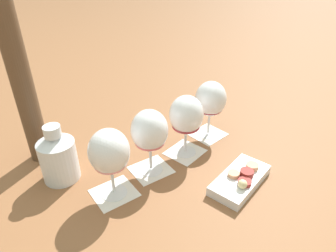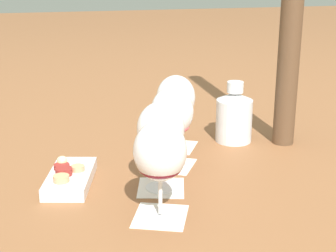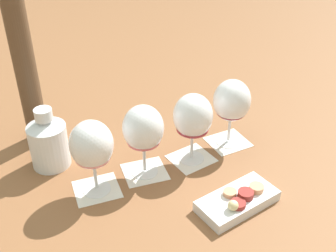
% 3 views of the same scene
% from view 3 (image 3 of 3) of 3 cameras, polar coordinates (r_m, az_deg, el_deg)
% --- Properties ---
extents(ground_plane, '(8.00, 8.00, 0.00)m').
position_cam_3_polar(ground_plane, '(1.05, -0.08, -5.29)').
color(ground_plane, brown).
extents(tasting_card_0, '(0.13, 0.13, 0.00)m').
position_cam_3_polar(tasting_card_0, '(0.99, -9.60, -8.44)').
color(tasting_card_0, silver).
rests_on(tasting_card_0, ground_plane).
extents(tasting_card_1, '(0.14, 0.13, 0.00)m').
position_cam_3_polar(tasting_card_1, '(1.02, -3.16, -6.18)').
color(tasting_card_1, silver).
rests_on(tasting_card_1, ground_plane).
extents(tasting_card_2, '(0.12, 0.12, 0.00)m').
position_cam_3_polar(tasting_card_2, '(1.07, 3.18, -4.39)').
color(tasting_card_2, silver).
rests_on(tasting_card_2, ground_plane).
extents(tasting_card_3, '(0.13, 0.13, 0.00)m').
position_cam_3_polar(tasting_card_3, '(1.13, 8.13, -2.12)').
color(tasting_card_3, silver).
rests_on(tasting_card_3, ground_plane).
extents(wine_glass_0, '(0.10, 0.10, 0.18)m').
position_cam_3_polar(wine_glass_0, '(0.91, -10.28, -2.82)').
color(wine_glass_0, white).
rests_on(wine_glass_0, tasting_card_0).
extents(wine_glass_1, '(0.10, 0.10, 0.18)m').
position_cam_3_polar(wine_glass_1, '(0.95, -3.37, -0.62)').
color(wine_glass_1, white).
rests_on(wine_glass_1, tasting_card_1).
extents(wine_glass_2, '(0.10, 0.10, 0.18)m').
position_cam_3_polar(wine_glass_2, '(1.00, 3.38, 1.09)').
color(wine_glass_2, white).
rests_on(wine_glass_2, tasting_card_2).
extents(wine_glass_3, '(0.10, 0.10, 0.18)m').
position_cam_3_polar(wine_glass_3, '(1.07, 8.62, 3.10)').
color(wine_glass_3, white).
rests_on(wine_glass_3, tasting_card_3).
extents(ceramic_vase, '(0.09, 0.09, 0.16)m').
position_cam_3_polar(ceramic_vase, '(1.05, -15.90, -2.00)').
color(ceramic_vase, silver).
rests_on(ceramic_vase, ground_plane).
extents(snack_dish, '(0.20, 0.13, 0.05)m').
position_cam_3_polar(snack_dish, '(0.94, 9.45, -9.91)').
color(snack_dish, silver).
rests_on(snack_dish, ground_plane).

